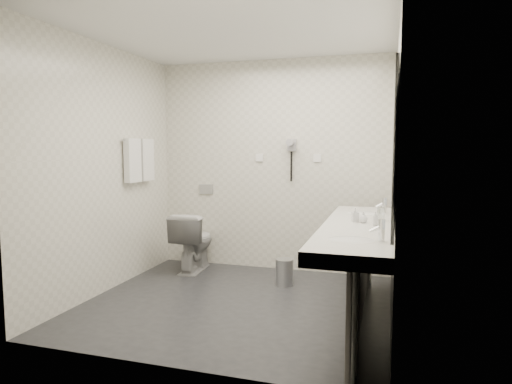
% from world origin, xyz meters
% --- Properties ---
extents(floor, '(2.80, 2.80, 0.00)m').
position_xyz_m(floor, '(0.00, 0.00, 0.00)').
color(floor, '#252529').
rests_on(floor, ground).
extents(ceiling, '(2.80, 2.80, 0.00)m').
position_xyz_m(ceiling, '(0.00, 0.00, 2.50)').
color(ceiling, white).
rests_on(ceiling, wall_back).
extents(wall_back, '(2.80, 0.00, 2.80)m').
position_xyz_m(wall_back, '(0.00, 1.30, 1.25)').
color(wall_back, silver).
rests_on(wall_back, floor).
extents(wall_front, '(2.80, 0.00, 2.80)m').
position_xyz_m(wall_front, '(0.00, -1.30, 1.25)').
color(wall_front, silver).
rests_on(wall_front, floor).
extents(wall_left, '(0.00, 2.60, 2.60)m').
position_xyz_m(wall_left, '(-1.40, 0.00, 1.25)').
color(wall_left, silver).
rests_on(wall_left, floor).
extents(wall_right, '(0.00, 2.60, 2.60)m').
position_xyz_m(wall_right, '(1.40, 0.00, 1.25)').
color(wall_right, silver).
rests_on(wall_right, floor).
extents(vanity_counter, '(0.55, 2.20, 0.10)m').
position_xyz_m(vanity_counter, '(1.12, -0.20, 0.80)').
color(vanity_counter, white).
rests_on(vanity_counter, floor).
extents(vanity_panel, '(0.03, 2.15, 0.75)m').
position_xyz_m(vanity_panel, '(1.15, -0.20, 0.38)').
color(vanity_panel, gray).
rests_on(vanity_panel, floor).
extents(vanity_post_near, '(0.06, 0.06, 0.75)m').
position_xyz_m(vanity_post_near, '(1.18, -1.24, 0.38)').
color(vanity_post_near, silver).
rests_on(vanity_post_near, floor).
extents(vanity_post_far, '(0.06, 0.06, 0.75)m').
position_xyz_m(vanity_post_far, '(1.18, 0.84, 0.38)').
color(vanity_post_far, silver).
rests_on(vanity_post_far, floor).
extents(mirror, '(0.02, 2.20, 1.05)m').
position_xyz_m(mirror, '(1.39, -0.20, 1.45)').
color(mirror, '#B2BCC6').
rests_on(mirror, wall_right).
extents(basin_near, '(0.40, 0.31, 0.05)m').
position_xyz_m(basin_near, '(1.12, -0.85, 0.83)').
color(basin_near, white).
rests_on(basin_near, vanity_counter).
extents(basin_far, '(0.40, 0.31, 0.05)m').
position_xyz_m(basin_far, '(1.12, 0.45, 0.83)').
color(basin_far, white).
rests_on(basin_far, vanity_counter).
extents(faucet_near, '(0.04, 0.04, 0.15)m').
position_xyz_m(faucet_near, '(1.32, -0.85, 0.92)').
color(faucet_near, silver).
rests_on(faucet_near, vanity_counter).
extents(faucet_far, '(0.04, 0.04, 0.15)m').
position_xyz_m(faucet_far, '(1.32, 0.45, 0.92)').
color(faucet_far, silver).
rests_on(faucet_far, vanity_counter).
extents(soap_bottle_a, '(0.07, 0.07, 0.12)m').
position_xyz_m(soap_bottle_a, '(1.09, -0.10, 0.91)').
color(soap_bottle_a, silver).
rests_on(soap_bottle_a, vanity_counter).
extents(soap_bottle_b, '(0.10, 0.10, 0.09)m').
position_xyz_m(soap_bottle_b, '(1.16, -0.13, 0.89)').
color(soap_bottle_b, silver).
rests_on(soap_bottle_b, vanity_counter).
extents(soap_bottle_c, '(0.05, 0.05, 0.12)m').
position_xyz_m(soap_bottle_c, '(1.26, -0.24, 0.91)').
color(soap_bottle_c, silver).
rests_on(soap_bottle_c, vanity_counter).
extents(glass_left, '(0.08, 0.08, 0.11)m').
position_xyz_m(glass_left, '(1.30, 0.03, 0.91)').
color(glass_left, silver).
rests_on(glass_left, vanity_counter).
extents(toilet, '(0.45, 0.72, 0.70)m').
position_xyz_m(toilet, '(-0.87, 0.93, 0.35)').
color(toilet, white).
rests_on(toilet, floor).
extents(flush_plate, '(0.18, 0.02, 0.12)m').
position_xyz_m(flush_plate, '(-0.85, 1.29, 0.95)').
color(flush_plate, '#B2B5BA').
rests_on(flush_plate, wall_back).
extents(pedal_bin, '(0.23, 0.23, 0.27)m').
position_xyz_m(pedal_bin, '(0.31, 0.68, 0.13)').
color(pedal_bin, '#B2B5BA').
rests_on(pedal_bin, floor).
extents(bin_lid, '(0.19, 0.19, 0.02)m').
position_xyz_m(bin_lid, '(0.31, 0.68, 0.28)').
color(bin_lid, '#B2B5BA').
rests_on(bin_lid, pedal_bin).
extents(towel_rail, '(0.02, 0.62, 0.02)m').
position_xyz_m(towel_rail, '(-1.35, 0.55, 1.55)').
color(towel_rail, silver).
rests_on(towel_rail, wall_left).
extents(towel_near, '(0.07, 0.24, 0.48)m').
position_xyz_m(towel_near, '(-1.34, 0.41, 1.33)').
color(towel_near, white).
rests_on(towel_near, towel_rail).
extents(towel_far, '(0.07, 0.24, 0.48)m').
position_xyz_m(towel_far, '(-1.34, 0.69, 1.33)').
color(towel_far, white).
rests_on(towel_far, towel_rail).
extents(dryer_cradle, '(0.10, 0.04, 0.14)m').
position_xyz_m(dryer_cradle, '(0.25, 1.27, 1.50)').
color(dryer_cradle, '#9D9CA2').
rests_on(dryer_cradle, wall_back).
extents(dryer_barrel, '(0.08, 0.14, 0.08)m').
position_xyz_m(dryer_barrel, '(0.25, 1.20, 1.53)').
color(dryer_barrel, '#9D9CA2').
rests_on(dryer_barrel, dryer_cradle).
extents(dryer_cord, '(0.02, 0.02, 0.35)m').
position_xyz_m(dryer_cord, '(0.25, 1.26, 1.25)').
color(dryer_cord, black).
rests_on(dryer_cord, dryer_cradle).
extents(switch_plate_a, '(0.09, 0.02, 0.09)m').
position_xyz_m(switch_plate_a, '(-0.15, 1.29, 1.35)').
color(switch_plate_a, white).
rests_on(switch_plate_a, wall_back).
extents(switch_plate_b, '(0.09, 0.02, 0.09)m').
position_xyz_m(switch_plate_b, '(0.55, 1.29, 1.35)').
color(switch_plate_b, white).
rests_on(switch_plate_b, wall_back).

